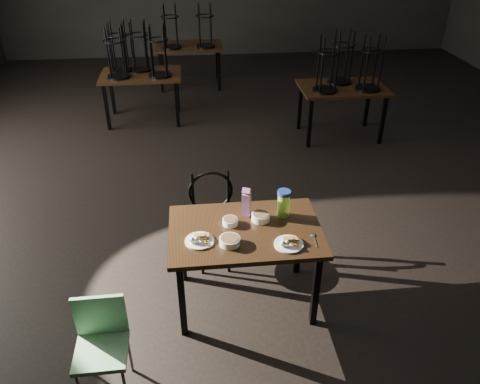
{
  "coord_description": "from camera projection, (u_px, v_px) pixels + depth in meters",
  "views": [
    {
      "loc": [
        -0.98,
        -4.75,
        2.92
      ],
      "look_at": [
        -0.62,
        -1.4,
        0.85
      ],
      "focal_mm": 35.0,
      "sensor_mm": 36.0,
      "label": 1
    }
  ],
  "objects": [
    {
      "name": "plate_right",
      "position": [
        289.0,
        243.0,
        3.49
      ],
      "size": [
        0.22,
        0.22,
        0.07
      ],
      "color": "white",
      "rests_on": "main_table"
    },
    {
      "name": "school_chair",
      "position": [
        101.0,
        340.0,
        3.12
      ],
      "size": [
        0.35,
        0.35,
        0.74
      ],
      "rotation": [
        0.0,
        0.0,
        0.02
      ],
      "color": "#7EC48A",
      "rests_on": "ground"
    },
    {
      "name": "bowl_big",
      "position": [
        230.0,
        241.0,
        3.49
      ],
      "size": [
        0.16,
        0.16,
        0.05
      ],
      "color": "white",
      "rests_on": "main_table"
    },
    {
      "name": "bg_table_right",
      "position": [
        344.0,
        85.0,
        6.52
      ],
      "size": [
        1.2,
        0.8,
        1.48
      ],
      "color": "black",
      "rests_on": "ground"
    },
    {
      "name": "spoon",
      "position": [
        313.0,
        236.0,
        3.59
      ],
      "size": [
        0.04,
        0.18,
        0.01
      ],
      "color": "silver",
      "rests_on": "main_table"
    },
    {
      "name": "bg_table_far",
      "position": [
        189.0,
        46.0,
        8.44
      ],
      "size": [
        1.2,
        0.8,
        1.48
      ],
      "color": "black",
      "rests_on": "ground"
    },
    {
      "name": "main_table",
      "position": [
        245.0,
        237.0,
        3.71
      ],
      "size": [
        1.2,
        0.8,
        0.75
      ],
      "color": "black",
      "rests_on": "ground"
    },
    {
      "name": "juice_carton",
      "position": [
        246.0,
        203.0,
        3.78
      ],
      "size": [
        0.08,
        0.08,
        0.26
      ],
      "color": "#971B8A",
      "rests_on": "main_table"
    },
    {
      "name": "bowl_near",
      "position": [
        230.0,
        221.0,
        3.71
      ],
      "size": [
        0.12,
        0.12,
        0.05
      ],
      "color": "white",
      "rests_on": "main_table"
    },
    {
      "name": "bg_table_left",
      "position": [
        138.0,
        70.0,
        7.03
      ],
      "size": [
        1.2,
        0.8,
        1.48
      ],
      "color": "black",
      "rests_on": "ground"
    },
    {
      "name": "plate_left",
      "position": [
        199.0,
        240.0,
        3.52
      ],
      "size": [
        0.22,
        0.22,
        0.07
      ],
      "color": "white",
      "rests_on": "main_table"
    },
    {
      "name": "bentwood_chair",
      "position": [
        213.0,
        213.0,
        4.24
      ],
      "size": [
        0.44,
        0.43,
        0.91
      ],
      "rotation": [
        0.0,
        0.0,
        0.07
      ],
      "color": "black",
      "rests_on": "ground"
    },
    {
      "name": "bowl_far",
      "position": [
        261.0,
        217.0,
        3.76
      ],
      "size": [
        0.15,
        0.15,
        0.06
      ],
      "color": "white",
      "rests_on": "main_table"
    },
    {
      "name": "water_bottle",
      "position": [
        284.0,
        203.0,
        3.76
      ],
      "size": [
        0.13,
        0.13,
        0.24
      ],
      "color": "#8BD33E",
      "rests_on": "main_table"
    }
  ]
}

